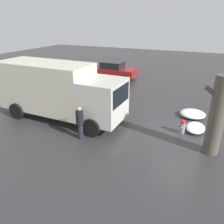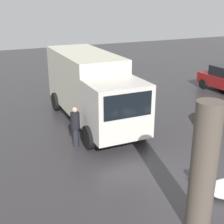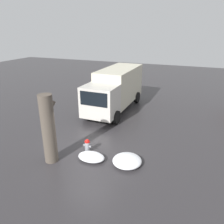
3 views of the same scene
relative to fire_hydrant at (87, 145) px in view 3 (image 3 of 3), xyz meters
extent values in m
plane|color=#333033|center=(0.00, 0.00, -0.37)|extent=(60.00, 60.00, 0.00)
cylinder|color=gray|center=(0.00, 0.00, -0.09)|extent=(0.25, 0.25, 0.57)
cylinder|color=red|center=(0.00, 0.00, 0.22)|extent=(0.27, 0.27, 0.05)
sphere|color=red|center=(0.00, 0.00, 0.24)|extent=(0.22, 0.22, 0.22)
cylinder|color=gray|center=(0.17, -0.02, -0.02)|extent=(0.11, 0.12, 0.11)
cylinder|color=gray|center=(0.01, 0.18, -0.02)|extent=(0.10, 0.11, 0.09)
cylinder|color=gray|center=(-0.02, -0.18, -0.02)|extent=(0.10, 0.11, 0.09)
cylinder|color=brown|center=(-1.32, 1.23, 1.28)|extent=(0.62, 0.62, 3.29)
cylinder|color=brown|center=(-1.04, 1.23, 2.20)|extent=(0.71, 0.17, 0.57)
cube|color=beige|center=(3.77, 1.00, 1.10)|extent=(1.89, 2.22, 2.03)
cube|color=black|center=(2.83, 1.01, 1.50)|extent=(0.05, 1.85, 0.89)
cube|color=beige|center=(7.32, 0.96, 1.38)|extent=(5.26, 2.26, 2.60)
cylinder|color=black|center=(3.85, -0.10, 0.08)|extent=(0.90, 0.29, 0.90)
cylinder|color=black|center=(3.87, 2.10, 0.08)|extent=(0.90, 0.29, 0.90)
cylinder|color=black|center=(8.61, -0.16, 0.08)|extent=(0.90, 0.29, 0.90)
cylinder|color=black|center=(8.64, 2.05, 0.08)|extent=(0.90, 0.29, 0.90)
cylinder|color=#23232D|center=(4.23, 2.50, 0.01)|extent=(0.24, 0.24, 0.76)
cylinder|color=black|center=(4.23, 2.50, 0.70)|extent=(0.35, 0.35, 0.63)
sphere|color=tan|center=(4.23, 2.50, 1.12)|extent=(0.20, 0.20, 0.20)
ellipsoid|color=white|center=(-0.28, -2.21, -0.18)|extent=(1.39, 1.35, 0.38)
ellipsoid|color=white|center=(-0.58, -0.51, -0.20)|extent=(0.91, 1.33, 0.33)
camera|label=1|loc=(-0.80, 10.03, 4.81)|focal=35.00mm
camera|label=2|loc=(-6.16, 5.83, 4.99)|focal=50.00mm
camera|label=3|loc=(-8.53, -4.78, 5.57)|focal=35.00mm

